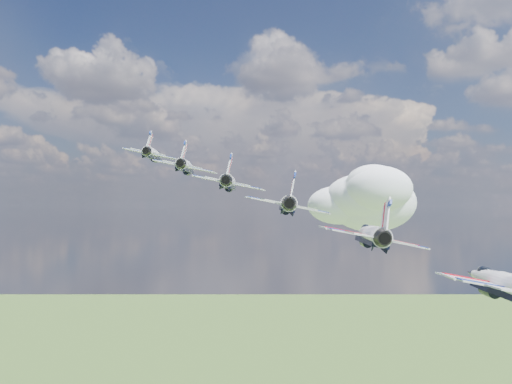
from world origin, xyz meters
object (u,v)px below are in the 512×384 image
(jet_0, at_px, (154,154))
(jet_4, at_px, (370,234))
(jet_1, at_px, (187,166))
(jet_3, at_px, (287,204))
(jet_2, at_px, (229,182))
(jet_5, at_px, (499,282))

(jet_0, height_order, jet_4, jet_0)
(jet_0, height_order, jet_1, jet_0)
(jet_1, distance_m, jet_3, 26.76)
(jet_2, distance_m, jet_4, 26.76)
(jet_1, relative_size, jet_2, 1.00)
(jet_3, xyz_separation_m, jet_5, (19.10, -17.87, -5.65))
(jet_1, height_order, jet_2, jet_1)
(jet_3, distance_m, jet_4, 13.38)
(jet_0, relative_size, jet_4, 1.00)
(jet_1, bearing_deg, jet_3, -56.85)
(jet_1, xyz_separation_m, jet_2, (9.55, -8.93, -2.83))
(jet_2, height_order, jet_5, jet_2)
(jet_0, distance_m, jet_4, 53.52)
(jet_1, distance_m, jet_5, 53.52)
(jet_5, bearing_deg, jet_1, 123.15)
(jet_0, relative_size, jet_3, 1.00)
(jet_2, bearing_deg, jet_1, 123.15)
(jet_4, bearing_deg, jet_1, 123.15)
(jet_0, distance_m, jet_5, 66.90)
(jet_4, relative_size, jet_5, 1.00)
(jet_0, bearing_deg, jet_4, -56.85)
(jet_2, relative_size, jet_4, 1.00)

